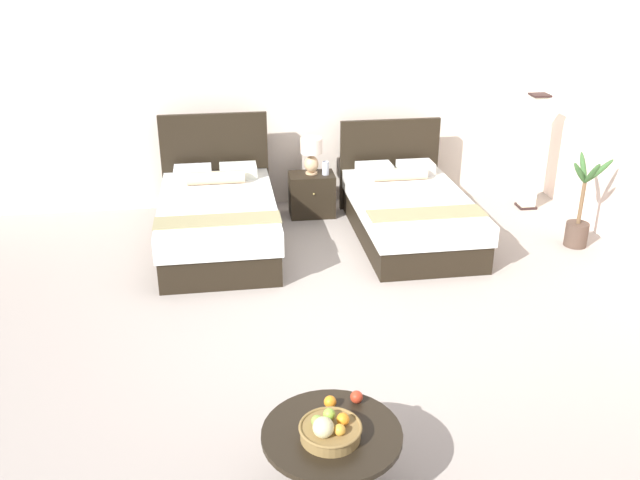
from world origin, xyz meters
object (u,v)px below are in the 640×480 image
(loose_orange, at_px, (330,402))
(potted_palm, at_px, (579,219))
(bed_near_corner, at_px, (409,212))
(loose_apple, at_px, (357,397))
(vase, at_px, (326,168))
(coffee_table, at_px, (332,444))
(table_lamp, at_px, (311,152))
(floor_lamp_corner, at_px, (533,153))
(fruit_bowl, at_px, (330,430))
(bed_near_window, at_px, (218,219))
(nightstand, at_px, (312,195))

(loose_orange, height_order, potted_palm, potted_palm)
(bed_near_corner, bearing_deg, potted_palm, -16.15)
(potted_palm, bearing_deg, loose_orange, -136.68)
(bed_near_corner, bearing_deg, loose_orange, -111.95)
(bed_near_corner, height_order, loose_apple, bed_near_corner)
(vase, height_order, coffee_table, vase)
(loose_orange, bearing_deg, table_lamp, 84.52)
(bed_near_corner, xyz_separation_m, loose_orange, (-1.45, -3.60, 0.17))
(bed_near_corner, height_order, floor_lamp_corner, floor_lamp_corner)
(loose_orange, bearing_deg, bed_near_corner, 68.05)
(fruit_bowl, bearing_deg, bed_near_window, 99.86)
(nightstand, bearing_deg, bed_near_window, -144.57)
(vase, bearing_deg, bed_near_window, -149.40)
(table_lamp, xyz_separation_m, fruit_bowl, (-0.47, -4.73, -0.31))
(fruit_bowl, distance_m, loose_orange, 0.30)
(vase, distance_m, potted_palm, 2.98)
(coffee_table, bearing_deg, fruit_bowl, -111.17)
(bed_near_window, xyz_separation_m, bed_near_corner, (2.17, 0.00, -0.03))
(fruit_bowl, height_order, potted_palm, potted_palm)
(coffee_table, xyz_separation_m, loose_orange, (0.02, 0.24, 0.13))
(bed_near_window, height_order, bed_near_corner, bed_near_window)
(vase, bearing_deg, fruit_bowl, -97.76)
(nightstand, relative_size, vase, 3.34)
(bed_near_window, height_order, table_lamp, bed_near_window)
(nightstand, bearing_deg, table_lamp, 90.00)
(bed_near_corner, distance_m, fruit_bowl, 4.18)
(bed_near_corner, relative_size, nightstand, 3.94)
(loose_apple, bearing_deg, floor_lamp_corner, 54.78)
(table_lamp, height_order, coffee_table, table_lamp)
(fruit_bowl, distance_m, floor_lamp_corner, 5.63)
(vase, xyz_separation_m, coffee_table, (-0.61, -4.61, -0.28))
(bed_near_corner, bearing_deg, bed_near_window, -179.96)
(nightstand, bearing_deg, loose_apple, -93.25)
(loose_orange, distance_m, potted_palm, 4.48)
(vase, relative_size, loose_apple, 2.00)
(fruit_bowl, height_order, loose_orange, fruit_bowl)
(table_lamp, height_order, vase, table_lamp)
(floor_lamp_corner, relative_size, potted_palm, 1.37)
(fruit_bowl, bearing_deg, nightstand, 84.29)
(bed_near_corner, height_order, nightstand, bed_near_corner)
(table_lamp, distance_m, potted_palm, 3.18)
(fruit_bowl, xyz_separation_m, floor_lamp_corner, (3.24, 4.60, 0.23))
(loose_apple, bearing_deg, loose_orange, -171.69)
(loose_apple, height_order, floor_lamp_corner, floor_lamp_corner)
(coffee_table, bearing_deg, table_lamp, 84.51)
(fruit_bowl, bearing_deg, vase, 82.24)
(bed_near_corner, distance_m, potted_palm, 1.88)
(bed_near_corner, distance_m, floor_lamp_corner, 1.93)
(bed_near_corner, relative_size, fruit_bowl, 5.68)
(bed_near_window, xyz_separation_m, fruit_bowl, (0.68, -3.89, 0.16))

